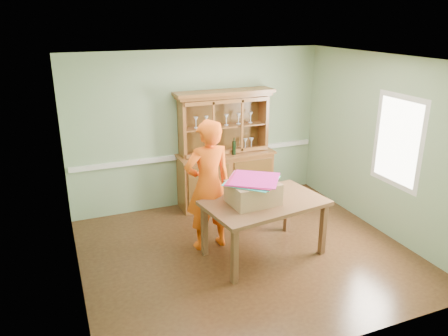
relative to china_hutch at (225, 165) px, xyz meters
name	(u,v)px	position (x,y,z in m)	size (l,w,h in m)	color
floor	(246,253)	(-0.39, -1.77, -0.71)	(4.50, 4.50, 0.00)	#4F3219
ceiling	(250,60)	(-0.39, -1.77, 1.99)	(4.50, 4.50, 0.00)	white
wall_back	(199,129)	(-0.39, 0.23, 0.64)	(4.50, 4.50, 0.00)	gray
wall_left	(70,188)	(-2.64, -1.77, 0.64)	(4.00, 4.00, 0.00)	gray
wall_right	(383,146)	(1.86, -1.77, 0.64)	(4.00, 4.00, 0.00)	gray
wall_front	(339,229)	(-0.39, -3.77, 0.64)	(4.50, 4.50, 0.00)	gray
chair_rail	(200,155)	(-0.39, 0.20, 0.19)	(4.41, 0.05, 0.08)	silver
framed_map	(68,163)	(-2.62, -1.47, 0.84)	(0.03, 0.60, 0.46)	#301E13
window_panel	(398,142)	(1.84, -2.07, 0.79)	(0.03, 0.96, 1.36)	silver
china_hutch	(225,165)	(0.00, 0.00, 0.00)	(1.72, 0.57, 2.03)	brown
dining_table	(265,208)	(-0.17, -1.87, 0.00)	(1.75, 1.20, 0.81)	brown
cardboard_box	(253,193)	(-0.35, -1.86, 0.25)	(0.64, 0.51, 0.30)	#A37C54
kite_stack	(252,180)	(-0.35, -1.83, 0.42)	(0.86, 0.86, 0.04)	#39C581
person	(208,186)	(-0.81, -1.37, 0.24)	(0.70, 0.46, 1.91)	#FB590F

